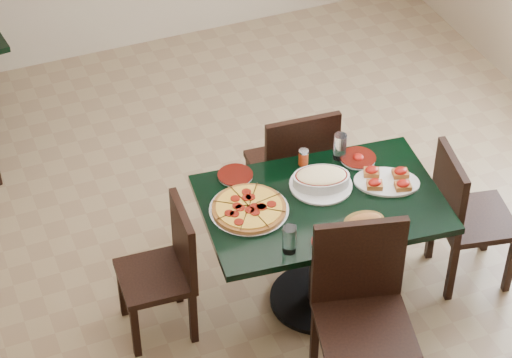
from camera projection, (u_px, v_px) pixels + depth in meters
name	position (u px, v px, depth m)	size (l,w,h in m)	color
floor	(263.00, 273.00, 5.89)	(5.50, 5.50, 0.00)	olive
main_table	(321.00, 227.00, 5.36)	(1.34, 0.94, 0.75)	black
chair_far	(295.00, 166.00, 5.83)	(0.47, 0.47, 0.94)	black
chair_near	(361.00, 304.00, 4.93)	(0.56, 0.56, 1.00)	black
chair_right	(463.00, 212.00, 5.57)	(0.48, 0.48, 0.88)	black
chair_left	(167.00, 266.00, 5.30)	(0.40, 0.40, 0.81)	black
pepperoni_pizza	(249.00, 208.00, 5.17)	(0.42, 0.42, 0.04)	silver
lasagna_casserole	(321.00, 179.00, 5.31)	(0.35, 0.34, 0.09)	silver
bread_basket	(364.00, 223.00, 5.05)	(0.22, 0.16, 0.09)	brown
bruschetta_platter	(387.00, 180.00, 5.34)	(0.43, 0.38, 0.05)	silver
side_plate_near	(329.00, 242.00, 4.99)	(0.18, 0.18, 0.02)	silver
side_plate_far_r	(358.00, 158.00, 5.51)	(0.20, 0.20, 0.03)	silver
side_plate_far_l	(235.00, 175.00, 5.40)	(0.19, 0.19, 0.02)	silver
napkin_setting	(331.00, 244.00, 4.99)	(0.16, 0.16, 0.01)	silver
water_glass_a	(340.00, 146.00, 5.48)	(0.07, 0.07, 0.15)	white
water_glass_b	(290.00, 240.00, 4.90)	(0.07, 0.07, 0.15)	white
pepper_shaker	(303.00, 157.00, 5.46)	(0.06, 0.06, 0.09)	#AA3D12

